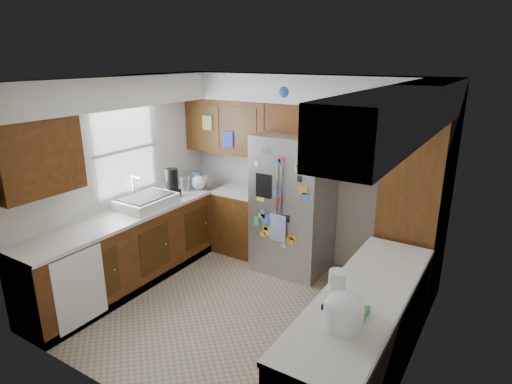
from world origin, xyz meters
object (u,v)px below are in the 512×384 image
pantry (415,214)px  fridge (293,204)px  paper_towel (337,289)px  rice_cooker (344,310)px

pantry → fridge: 1.51m
fridge → paper_towel: fridge is taller
fridge → paper_towel: size_ratio=6.20×
fridge → paper_towel: 2.40m
fridge → rice_cooker: fridge is taller
paper_towel → rice_cooker: bearing=-57.5°
fridge → rice_cooker: 2.65m
rice_cooker → paper_towel: bearing=122.5°
rice_cooker → paper_towel: size_ratio=0.99×
rice_cooker → fridge: bearing=124.5°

